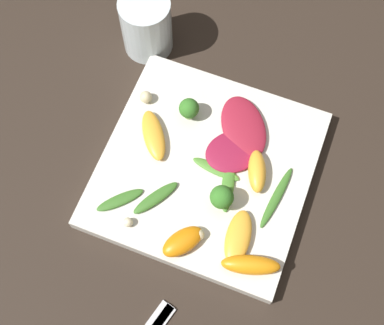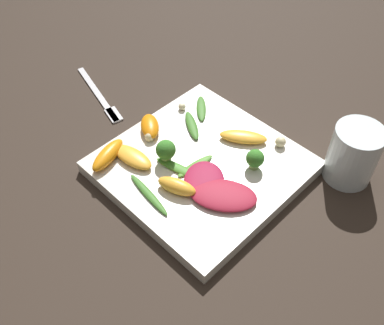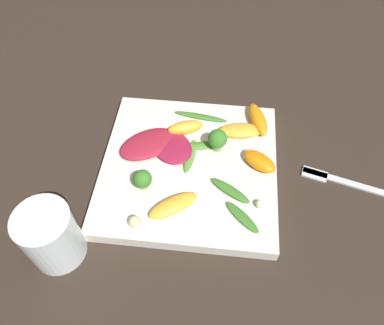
{
  "view_description": "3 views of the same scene",
  "coord_description": "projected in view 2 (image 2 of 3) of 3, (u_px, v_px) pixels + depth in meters",
  "views": [
    {
      "loc": [
        -0.08,
        0.26,
        0.7
      ],
      "look_at": [
        0.02,
        0.01,
        0.04
      ],
      "focal_mm": 50.0,
      "sensor_mm": 36.0,
      "label": 1
    },
    {
      "loc": [
        -0.35,
        -0.33,
        0.55
      ],
      "look_at": [
        -0.02,
        0.0,
        0.03
      ],
      "focal_mm": 42.0,
      "sensor_mm": 36.0,
      "label": 2
    },
    {
      "loc": [
        0.36,
        0.04,
        0.51
      ],
      "look_at": [
        0.01,
        0.01,
        0.04
      ],
      "focal_mm": 35.0,
      "sensor_mm": 36.0,
      "label": 3
    }
  ],
  "objects": [
    {
      "name": "ground_plane",
      "position": [
        202.0,
        171.0,
        0.73
      ],
      "size": [
        2.4,
        2.4,
        0.0
      ],
      "primitive_type": "plane",
      "color": "#2D231C"
    },
    {
      "name": "plate",
      "position": [
        202.0,
        167.0,
        0.72
      ],
      "size": [
        0.28,
        0.28,
        0.02
      ],
      "color": "silver",
      "rests_on": "ground_plane"
    },
    {
      "name": "drinking_glass",
      "position": [
        353.0,
        154.0,
        0.69
      ],
      "size": [
        0.08,
        0.08,
        0.1
      ],
      "color": "silver",
      "rests_on": "ground_plane"
    },
    {
      "name": "fork",
      "position": [
        103.0,
        99.0,
        0.84
      ],
      "size": [
        0.06,
        0.18,
        0.01
      ],
      "color": "silver",
      "rests_on": "ground_plane"
    },
    {
      "name": "radicchio_leaf_0",
      "position": [
        223.0,
        195.0,
        0.66
      ],
      "size": [
        0.11,
        0.12,
        0.01
      ],
      "color": "maroon",
      "rests_on": "plate"
    },
    {
      "name": "radicchio_leaf_1",
      "position": [
        204.0,
        181.0,
        0.68
      ],
      "size": [
        0.1,
        0.1,
        0.01
      ],
      "color": "maroon",
      "rests_on": "plate"
    },
    {
      "name": "orange_segment_0",
      "position": [
        177.0,
        186.0,
        0.66
      ],
      "size": [
        0.04,
        0.07,
        0.02
      ],
      "color": "#FCAD33",
      "rests_on": "plate"
    },
    {
      "name": "orange_segment_1",
      "position": [
        133.0,
        157.0,
        0.71
      ],
      "size": [
        0.04,
        0.08,
        0.02
      ],
      "color": "#FCAD33",
      "rests_on": "plate"
    },
    {
      "name": "orange_segment_2",
      "position": [
        150.0,
        126.0,
        0.75
      ],
      "size": [
        0.06,
        0.06,
        0.02
      ],
      "color": "orange",
      "rests_on": "plate"
    },
    {
      "name": "orange_segment_3",
      "position": [
        243.0,
        137.0,
        0.74
      ],
      "size": [
        0.07,
        0.08,
        0.02
      ],
      "color": "#FCAD33",
      "rests_on": "plate"
    },
    {
      "name": "orange_segment_4",
      "position": [
        108.0,
        155.0,
        0.71
      ],
      "size": [
        0.08,
        0.05,
        0.02
      ],
      "color": "orange",
      "rests_on": "plate"
    },
    {
      "name": "broccoli_floret_0",
      "position": [
        255.0,
        159.0,
        0.69
      ],
      "size": [
        0.03,
        0.03,
        0.03
      ],
      "color": "#84AD5B",
      "rests_on": "plate"
    },
    {
      "name": "broccoli_floret_1",
      "position": [
        166.0,
        151.0,
        0.7
      ],
      "size": [
        0.03,
        0.03,
        0.04
      ],
      "color": "#7A9E51",
      "rests_on": "plate"
    },
    {
      "name": "arugula_sprig_0",
      "position": [
        192.0,
        125.0,
        0.76
      ],
      "size": [
        0.05,
        0.07,
        0.01
      ],
      "color": "#3D7528",
      "rests_on": "plate"
    },
    {
      "name": "arugula_sprig_1",
      "position": [
        201.0,
        108.0,
        0.79
      ],
      "size": [
        0.06,
        0.06,
        0.01
      ],
      "color": "#3D7528",
      "rests_on": "plate"
    },
    {
      "name": "arugula_sprig_2",
      "position": [
        149.0,
        194.0,
        0.66
      ],
      "size": [
        0.03,
        0.1,
        0.01
      ],
      "color": "#3D7528",
      "rests_on": "plate"
    },
    {
      "name": "arugula_sprig_3",
      "position": [
        196.0,
        167.0,
        0.7
      ],
      "size": [
        0.07,
        0.02,
        0.01
      ],
      "color": "#518E33",
      "rests_on": "plate"
    },
    {
      "name": "arugula_sprig_4",
      "position": [
        178.0,
        168.0,
        0.7
      ],
      "size": [
        0.04,
        0.08,
        0.01
      ],
      "color": "#47842D",
      "rests_on": "plate"
    },
    {
      "name": "macadamia_nut_0",
      "position": [
        182.0,
        106.0,
        0.79
      ],
      "size": [
        0.01,
        0.01,
        0.01
      ],
      "color": "beige",
      "rests_on": "plate"
    },
    {
      "name": "macadamia_nut_1",
      "position": [
        281.0,
        142.0,
        0.73
      ],
      "size": [
        0.02,
        0.02,
        0.02
      ],
      "color": "beige",
      "rests_on": "plate"
    },
    {
      "name": "macadamia_nut_2",
      "position": [
        149.0,
        137.0,
        0.74
      ],
      "size": [
        0.02,
        0.02,
        0.02
      ],
      "color": "beige",
      "rests_on": "plate"
    }
  ]
}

